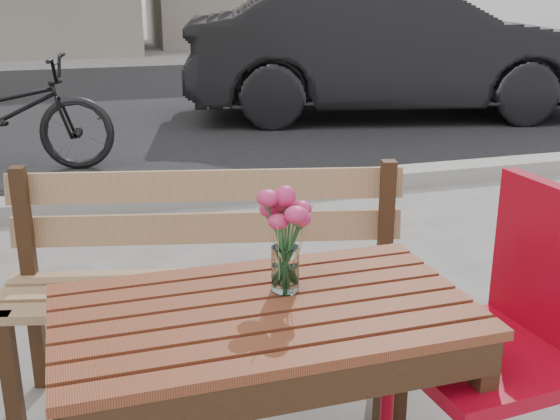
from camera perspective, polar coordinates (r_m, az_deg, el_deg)
The scene contains 7 objects.
street at distance 6.90m, azimuth -12.61°, elevation 5.66°, with size 30.00×8.12×0.12m.
main_table at distance 1.92m, azimuth -1.27°, elevation -10.81°, with size 1.11×0.66×0.68m.
main_bench at distance 2.54m, azimuth -5.84°, elevation -3.96°, with size 1.50×0.74×0.90m.
red_chair at distance 2.13m, azimuth 18.40°, elevation -9.14°, with size 0.52×0.52×0.96m.
main_vase at distance 1.89m, azimuth 0.43°, elevation -1.36°, with size 0.16×0.16×0.30m.
parked_car at distance 8.05m, azimuth 9.02°, elevation 12.83°, with size 1.58×4.52×1.49m, color black.
bicycle at distance 6.07m, azimuth -21.71°, elevation 7.23°, with size 0.61×1.75×0.92m, color black.
Camera 1 is at (-0.43, -1.66, 1.51)m, focal length 45.00 mm.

